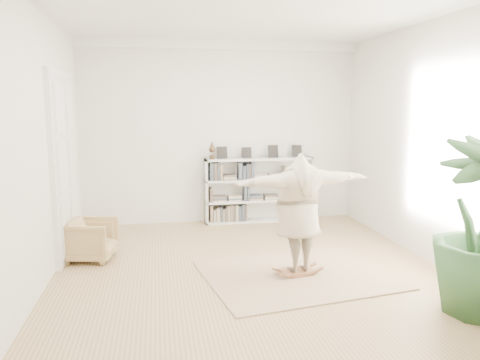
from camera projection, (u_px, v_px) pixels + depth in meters
The scene contains 8 objects.
floor at pixel (250, 270), 6.75m from camera, with size 6.00×6.00×0.00m, color olive.
room_shell at pixel (221, 45), 9.05m from camera, with size 6.00×6.00×6.00m.
doors at pixel (65, 166), 7.32m from camera, with size 0.09×1.78×2.92m.
bookshelf at pixel (259, 190), 9.51m from camera, with size 2.20×0.35×1.64m.
armchair at pixel (91, 240), 7.14m from camera, with size 0.68×0.70×0.63m, color tan.
rug at pixel (297, 275), 6.51m from camera, with size 2.50×2.00×0.02m, color tan.
rocker_board at pixel (297, 271), 6.51m from camera, with size 0.50×0.35×0.10m.
person at pixel (299, 210), 6.37m from camera, with size 2.01×0.55×1.64m, color #C0AC90.
Camera 1 is at (-1.27, -6.33, 2.34)m, focal length 35.00 mm.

